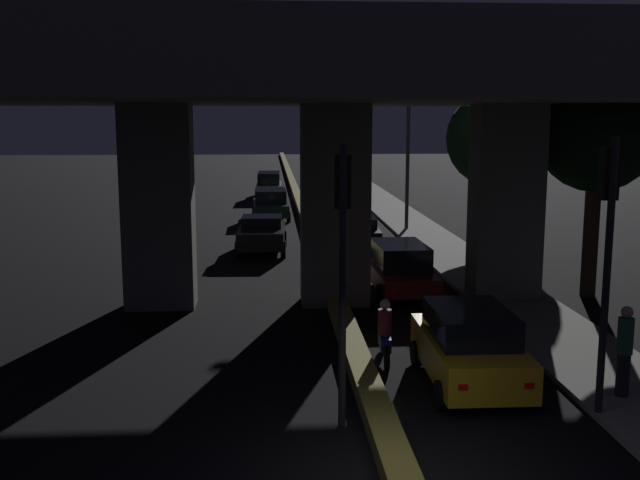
{
  "coord_description": "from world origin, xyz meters",
  "views": [
    {
      "loc": [
        -1.98,
        -10.52,
        5.64
      ],
      "look_at": [
        -0.09,
        16.69,
        1.1
      ],
      "focal_mm": 42.0,
      "sensor_mm": 36.0,
      "label": 1
    }
  ],
  "objects": [
    {
      "name": "motorcycle_white_filtering_mid",
      "position": [
        0.61,
        13.29,
        0.6
      ],
      "size": [
        0.32,
        1.74,
        1.4
      ],
      "rotation": [
        0.0,
        0.0,
        1.57
      ],
      "color": "black",
      "rests_on": "ground_plane"
    },
    {
      "name": "car_taxi_yellow_lead",
      "position": [
        2.2,
        4.35,
        0.86
      ],
      "size": [
        1.97,
        3.97,
        1.67
      ],
      "rotation": [
        0.0,
        0.0,
        1.56
      ],
      "color": "gold",
      "rests_on": "ground_plane"
    },
    {
      "name": "car_dark_green_second_oncoming",
      "position": [
        -1.86,
        30.54,
        0.84
      ],
      "size": [
        2.11,
        4.35,
        1.63
      ],
      "rotation": [
        0.0,
        0.0,
        -1.56
      ],
      "color": "black",
      "rests_on": "ground_plane"
    },
    {
      "name": "traffic_light_right_of_median",
      "position": [
        4.19,
        2.57,
        3.59
      ],
      "size": [
        0.3,
        0.49,
        5.28
      ],
      "color": "black",
      "rests_on": "ground_plane"
    },
    {
      "name": "traffic_light_left_of_median",
      "position": [
        -0.67,
        2.57,
        3.52
      ],
      "size": [
        0.3,
        0.49,
        5.16
      ],
      "color": "black",
      "rests_on": "ground_plane"
    },
    {
      "name": "pedestrian_on_sidewalk",
      "position": [
        5.01,
        3.24,
        1.07
      ],
      "size": [
        0.31,
        0.31,
        1.83
      ],
      "color": "black",
      "rests_on": "sidewalk_right"
    },
    {
      "name": "roadside_tree_kerbside_mid",
      "position": [
        8.14,
        22.48,
        4.62
      ],
      "size": [
        4.33,
        4.33,
        6.79
      ],
      "color": "#38281C",
      "rests_on": "ground_plane"
    },
    {
      "name": "roadside_tree_kerbside_near",
      "position": [
        8.09,
        11.94,
        5.1
      ],
      "size": [
        3.7,
        3.7,
        7.0
      ],
      "color": "#38281C",
      "rests_on": "ground_plane"
    },
    {
      "name": "car_dark_red_second",
      "position": [
        2.19,
        12.67,
        0.84
      ],
      "size": [
        2.01,
        4.34,
        1.62
      ],
      "rotation": [
        0.0,
        0.0,
        1.6
      ],
      "color": "#591414",
      "rests_on": "ground_plane"
    },
    {
      "name": "car_black_lead_oncoming",
      "position": [
        -2.27,
        20.35,
        0.79
      ],
      "size": [
        2.15,
        4.07,
        1.51
      ],
      "rotation": [
        0.0,
        0.0,
        -1.61
      ],
      "color": "black",
      "rests_on": "ground_plane"
    },
    {
      "name": "sidewalk_right",
      "position": [
        5.4,
        28.0,
        0.06
      ],
      "size": [
        2.62,
        126.0,
        0.13
      ],
      "primitive_type": "cube",
      "color": "gray",
      "rests_on": "ground_plane"
    },
    {
      "name": "car_white_third_oncoming",
      "position": [
        -1.93,
        41.67,
        0.94
      ],
      "size": [
        1.93,
        4.55,
        1.75
      ],
      "rotation": [
        0.0,
        0.0,
        -1.59
      ],
      "color": "silver",
      "rests_on": "ground_plane"
    },
    {
      "name": "elevated_overpass",
      "position": [
        -0.22,
        11.56,
        6.68
      ],
      "size": [
        32.96,
        13.69,
        8.77
      ],
      "color": "#5B5956",
      "rests_on": "ground_plane"
    },
    {
      "name": "median_divider",
      "position": [
        0.0,
        35.0,
        0.18
      ],
      "size": [
        0.55,
        126.0,
        0.36
      ],
      "primitive_type": "cube",
      "color": "olive",
      "rests_on": "ground_plane"
    },
    {
      "name": "car_black_third",
      "position": [
        1.84,
        21.61,
        0.7
      ],
      "size": [
        2.12,
        4.35,
        1.31
      ],
      "rotation": [
        0.0,
        0.0,
        1.53
      ],
      "color": "black",
      "rests_on": "ground_plane"
    },
    {
      "name": "motorcycle_blue_filtering_near",
      "position": [
        0.67,
        6.0,
        0.63
      ],
      "size": [
        0.34,
        1.83,
        1.48
      ],
      "rotation": [
        0.0,
        0.0,
        1.5
      ],
      "color": "black",
      "rests_on": "ground_plane"
    },
    {
      "name": "street_lamp",
      "position": [
        4.57,
        25.77,
        4.54
      ],
      "size": [
        1.98,
        0.32,
        7.7
      ],
      "color": "#2D2D30",
      "rests_on": "ground_plane"
    }
  ]
}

